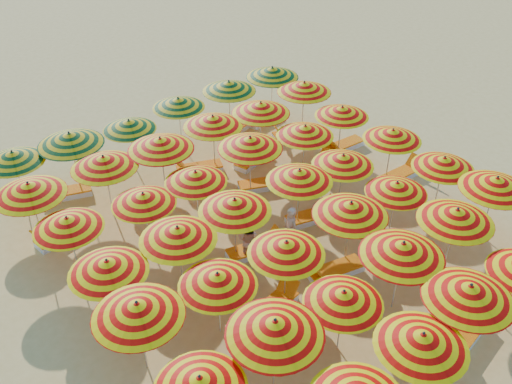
{
  "coord_description": "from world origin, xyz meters",
  "views": [
    {
      "loc": [
        -8.9,
        -10.8,
        11.74
      ],
      "look_at": [
        0.0,
        0.5,
        1.6
      ],
      "focal_mm": 40.0,
      "sensor_mm": 36.0,
      "label": 1
    }
  ],
  "objects_px": {
    "umbrella_11": "(496,184)",
    "umbrella_20": "(235,205)",
    "umbrella_40": "(229,86)",
    "lounger_6": "(312,216)",
    "umbrella_21": "(299,176)",
    "lounger_16": "(241,125)",
    "umbrella_12": "(138,310)",
    "lounger_1": "(464,336)",
    "umbrella_30": "(29,189)",
    "umbrella_33": "(213,121)",
    "umbrella_9": "(403,249)",
    "lounger_13": "(254,158)",
    "umbrella_14": "(286,248)",
    "umbrella_24": "(68,223)",
    "umbrella_3": "(469,292)",
    "umbrella_27": "(250,143)",
    "umbrella_39": "(178,103)",
    "lounger_14": "(292,134)",
    "umbrella_22": "(343,160)",
    "lounger_15": "(65,193)",
    "lounger_5": "(255,249)",
    "umbrella_34": "(261,108)",
    "umbrella_28": "(305,131)",
    "umbrella_18": "(108,267)",
    "umbrella_15": "(351,209)",
    "umbrella_32": "(160,144)",
    "umbrella_29": "(342,112)",
    "umbrella_13": "(218,279)",
    "umbrella_26": "(196,177)",
    "lounger_12": "(198,168)",
    "beachgoer_b": "(248,239)",
    "lounger_17": "(263,118)",
    "umbrella_10": "(456,215)",
    "umbrella_25": "(143,199)",
    "umbrella_16": "(397,187)",
    "lounger_11": "(61,235)",
    "umbrella_35": "(304,87)",
    "umbrella_36": "(13,157)",
    "lounger_10": "(343,146)",
    "umbrella_23": "(393,135)",
    "umbrella_38": "(129,125)",
    "umbrella_8": "(343,297)",
    "umbrella_41": "(272,72)",
    "umbrella_31": "(104,162)",
    "umbrella_19": "(178,233)",
    "lounger_8": "(263,184)",
    "umbrella_7": "(275,327)"
  },
  "relations": [
    {
      "from": "umbrella_14",
      "to": "umbrella_29",
      "type": "distance_m",
      "value": 8.19
    },
    {
      "from": "lounger_1",
      "to": "beachgoer_b",
      "type": "height_order",
      "value": "beachgoer_b"
    },
    {
      "from": "umbrella_19",
      "to": "umbrella_23",
      "type": "bearing_deg",
      "value": 0.49
    },
    {
      "from": "umbrella_22",
      "to": "lounger_15",
      "type": "height_order",
      "value": "umbrella_22"
    },
    {
      "from": "umbrella_26",
      "to": "lounger_11",
      "type": "bearing_deg",
      "value": 152.05
    },
    {
      "from": "umbrella_24",
      "to": "lounger_5",
      "type": "xyz_separation_m",
      "value": [
        4.66,
        -2.57,
        -1.71
      ]
    },
    {
      "from": "umbrella_14",
      "to": "lounger_11",
      "type": "bearing_deg",
      "value": 120.89
    },
    {
      "from": "umbrella_31",
      "to": "umbrella_23",
      "type": "bearing_deg",
      "value": -26.65
    },
    {
      "from": "umbrella_3",
      "to": "umbrella_34",
      "type": "relative_size",
      "value": 1.12
    },
    {
      "from": "umbrella_14",
      "to": "umbrella_25",
      "type": "distance_m",
      "value": 4.76
    },
    {
      "from": "umbrella_18",
      "to": "lounger_8",
      "type": "distance_m",
      "value": 7.66
    },
    {
      "from": "lounger_16",
      "to": "umbrella_13",
      "type": "bearing_deg",
      "value": 33.85
    },
    {
      "from": "lounger_1",
      "to": "lounger_6",
      "type": "distance_m",
      "value": 6.2
    },
    {
      "from": "lounger_14",
      "to": "umbrella_30",
      "type": "bearing_deg",
      "value": 18.21
    },
    {
      "from": "umbrella_9",
      "to": "lounger_13",
      "type": "distance_m",
      "value": 8.73
    },
    {
      "from": "umbrella_7",
      "to": "umbrella_16",
      "type": "bearing_deg",
      "value": 18.06
    },
    {
      "from": "umbrella_27",
      "to": "umbrella_39",
      "type": "bearing_deg",
      "value": 91.64
    },
    {
      "from": "umbrella_21",
      "to": "lounger_16",
      "type": "height_order",
      "value": "umbrella_21"
    },
    {
      "from": "umbrella_30",
      "to": "umbrella_33",
      "type": "xyz_separation_m",
      "value": [
        6.73,
        0.13,
        -0.0
      ]
    },
    {
      "from": "umbrella_22",
      "to": "umbrella_41",
      "type": "relative_size",
      "value": 0.89
    },
    {
      "from": "umbrella_35",
      "to": "umbrella_36",
      "type": "xyz_separation_m",
      "value": [
        -10.92,
        2.18,
        -0.16
      ]
    },
    {
      "from": "umbrella_18",
      "to": "lounger_14",
      "type": "relative_size",
      "value": 1.48
    },
    {
      "from": "umbrella_14",
      "to": "umbrella_16",
      "type": "height_order",
      "value": "umbrella_14"
    },
    {
      "from": "umbrella_14",
      "to": "umbrella_28",
      "type": "distance_m",
      "value": 6.39
    },
    {
      "from": "umbrella_38",
      "to": "lounger_10",
      "type": "relative_size",
      "value": 1.29
    },
    {
      "from": "umbrella_20",
      "to": "umbrella_33",
      "type": "relative_size",
      "value": 1.1
    },
    {
      "from": "umbrella_10",
      "to": "umbrella_25",
      "type": "xyz_separation_m",
      "value": [
        -6.38,
        6.38,
        -0.19
      ]
    },
    {
      "from": "lounger_1",
      "to": "umbrella_28",
      "type": "bearing_deg",
      "value": -112.68
    },
    {
      "from": "umbrella_18",
      "to": "umbrella_28",
      "type": "xyz_separation_m",
      "value": [
        8.66,
        2.13,
        -0.0
      ]
    },
    {
      "from": "umbrella_23",
      "to": "lounger_5",
      "type": "height_order",
      "value": "umbrella_23"
    },
    {
      "from": "umbrella_29",
      "to": "umbrella_36",
      "type": "xyz_separation_m",
      "value": [
        -10.8,
        4.43,
        -0.02
      ]
    },
    {
      "from": "umbrella_15",
      "to": "lounger_16",
      "type": "xyz_separation_m",
      "value": [
        2.63,
        8.71,
        -1.9
      ]
    },
    {
      "from": "umbrella_25",
      "to": "umbrella_9",
      "type": "bearing_deg",
      "value": -58.21
    },
    {
      "from": "umbrella_40",
      "to": "lounger_6",
      "type": "distance_m",
      "value": 7.05
    },
    {
      "from": "umbrella_12",
      "to": "umbrella_26",
      "type": "distance_m",
      "value": 5.81
    },
    {
      "from": "lounger_12",
      "to": "beachgoer_b",
      "type": "distance_m",
      "value": 5.24
    },
    {
      "from": "umbrella_3",
      "to": "umbrella_28",
      "type": "bearing_deg",
      "value": 74.01
    },
    {
      "from": "umbrella_3",
      "to": "umbrella_38",
      "type": "height_order",
      "value": "umbrella_3"
    },
    {
      "from": "umbrella_34",
      "to": "umbrella_39",
      "type": "distance_m",
      "value": 3.27
    },
    {
      "from": "umbrella_3",
      "to": "umbrella_20",
      "type": "bearing_deg",
      "value": 109.7
    },
    {
      "from": "umbrella_13",
      "to": "lounger_10",
      "type": "height_order",
      "value": "umbrella_13"
    },
    {
      "from": "umbrella_11",
      "to": "umbrella_20",
      "type": "relative_size",
      "value": 0.94
    },
    {
      "from": "umbrella_10",
      "to": "lounger_13",
      "type": "distance_m",
      "value": 8.53
    },
    {
      "from": "umbrella_14",
      "to": "umbrella_24",
      "type": "relative_size",
      "value": 0.89
    },
    {
      "from": "umbrella_14",
      "to": "umbrella_3",
      "type": "bearing_deg",
      "value": -60.65
    },
    {
      "from": "umbrella_14",
      "to": "umbrella_8",
      "type": "bearing_deg",
      "value": -90.7
    },
    {
      "from": "umbrella_12",
      "to": "lounger_1",
      "type": "height_order",
      "value": "umbrella_12"
    },
    {
      "from": "umbrella_22",
      "to": "umbrella_32",
      "type": "relative_size",
      "value": 0.84
    },
    {
      "from": "umbrella_39",
      "to": "lounger_17",
      "type": "relative_size",
      "value": 1.19
    },
    {
      "from": "umbrella_31",
      "to": "lounger_12",
      "type": "bearing_deg",
      "value": 5.48
    }
  ]
}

